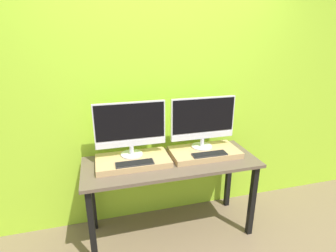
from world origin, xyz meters
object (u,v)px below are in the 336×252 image
Objects in this scene: keyboard_left at (135,163)px; keyboard_right at (210,154)px; monitor_right at (203,121)px; monitor_left at (130,127)px.

keyboard_left is 0.69m from keyboard_right.
monitor_right is at bearing 15.05° from keyboard_left.
monitor_right is 1.94× the size of keyboard_right.
monitor_right is (0.69, 0.19, 0.27)m from keyboard_left.
keyboard_right is at bearing 0.00° from keyboard_left.
keyboard_left is at bearing 180.00° from keyboard_right.
keyboard_right is (0.69, 0.00, 0.00)m from keyboard_left.
monitor_right reaches higher than keyboard_right.
monitor_left is at bearing 180.00° from monitor_right.
monitor_left is 0.77m from keyboard_right.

